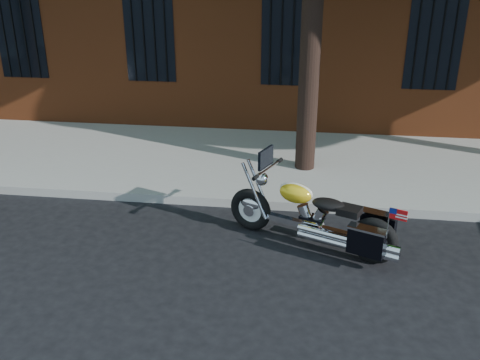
# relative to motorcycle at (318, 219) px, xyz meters

# --- Properties ---
(ground) EXTENTS (120.00, 120.00, 0.00)m
(ground) POSITION_rel_motorcycle_xyz_m (-0.73, -0.19, -0.45)
(ground) COLOR black
(ground) RESTS_ON ground
(curb) EXTENTS (40.00, 0.16, 0.15)m
(curb) POSITION_rel_motorcycle_xyz_m (-0.73, 1.19, -0.38)
(curb) COLOR gray
(curb) RESTS_ON ground
(sidewalk) EXTENTS (40.00, 3.60, 0.15)m
(sidewalk) POSITION_rel_motorcycle_xyz_m (-0.73, 3.07, -0.38)
(sidewalk) COLOR gray
(sidewalk) RESTS_ON ground
(motorcycle) EXTENTS (2.39, 1.42, 1.33)m
(motorcycle) POSITION_rel_motorcycle_xyz_m (0.00, 0.00, 0.00)
(motorcycle) COLOR black
(motorcycle) RESTS_ON ground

